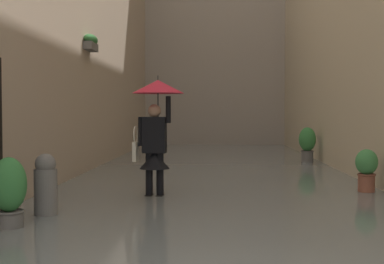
{
  "coord_description": "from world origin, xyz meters",
  "views": [
    {
      "loc": [
        -0.01,
        2.59,
        1.46
      ],
      "look_at": [
        0.39,
        -6.77,
        1.11
      ],
      "focal_mm": 49.84,
      "sensor_mm": 36.0,
      "label": 1
    }
  ],
  "objects_px": {
    "potted_plant_far_right": "(9,193)",
    "mooring_bollard": "(46,188)",
    "potted_plant_mid_left": "(307,144)",
    "person_wading": "(156,119)",
    "potted_plant_far_left": "(367,170)"
  },
  "relations": [
    {
      "from": "potted_plant_far_right",
      "to": "mooring_bollard",
      "type": "xyz_separation_m",
      "value": [
        -0.18,
        -0.8,
        -0.05
      ]
    },
    {
      "from": "potted_plant_mid_left",
      "to": "mooring_bollard",
      "type": "distance_m",
      "value": 9.21
    },
    {
      "from": "person_wading",
      "to": "potted_plant_mid_left",
      "type": "xyz_separation_m",
      "value": [
        -3.53,
        -6.13,
        -0.76
      ]
    },
    {
      "from": "person_wading",
      "to": "potted_plant_mid_left",
      "type": "relative_size",
      "value": 1.97
    },
    {
      "from": "person_wading",
      "to": "potted_plant_far_left",
      "type": "height_order",
      "value": "person_wading"
    },
    {
      "from": "potted_plant_mid_left",
      "to": "mooring_bollard",
      "type": "relative_size",
      "value": 1.15
    },
    {
      "from": "potted_plant_mid_left",
      "to": "potted_plant_far_left",
      "type": "distance_m",
      "value": 5.58
    },
    {
      "from": "potted_plant_mid_left",
      "to": "potted_plant_far_left",
      "type": "bearing_deg",
      "value": 90.54
    },
    {
      "from": "person_wading",
      "to": "mooring_bollard",
      "type": "distance_m",
      "value": 2.32
    },
    {
      "from": "potted_plant_far_left",
      "to": "mooring_bollard",
      "type": "distance_m",
      "value": 5.38
    },
    {
      "from": "potted_plant_mid_left",
      "to": "person_wading",
      "type": "bearing_deg",
      "value": 60.05
    },
    {
      "from": "potted_plant_far_right",
      "to": "potted_plant_far_left",
      "type": "height_order",
      "value": "potted_plant_far_right"
    },
    {
      "from": "potted_plant_far_right",
      "to": "mooring_bollard",
      "type": "distance_m",
      "value": 0.82
    },
    {
      "from": "mooring_bollard",
      "to": "potted_plant_far_right",
      "type": "bearing_deg",
      "value": 77.09
    },
    {
      "from": "person_wading",
      "to": "potted_plant_far_right",
      "type": "relative_size",
      "value": 2.22
    }
  ]
}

